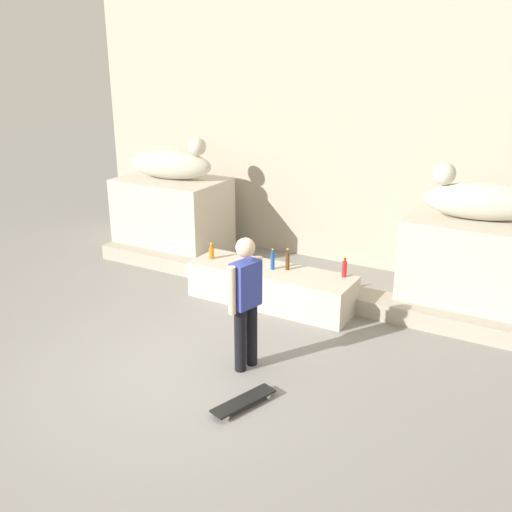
{
  "coord_description": "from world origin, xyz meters",
  "views": [
    {
      "loc": [
        3.86,
        -4.73,
        3.72
      ],
      "look_at": [
        0.25,
        1.59,
        1.1
      ],
      "focal_mm": 40.94,
      "sensor_mm": 36.0,
      "label": 1
    }
  ],
  "objects_px": {
    "skater": "(246,298)",
    "bottle_red": "(344,268)",
    "statue_reclining_right": "(480,200)",
    "skateboard": "(244,401)",
    "statue_reclining_left": "(172,163)",
    "bottle_brown": "(287,261)",
    "bottle_blue": "(273,261)",
    "bottle_orange": "(212,252)"
  },
  "relations": [
    {
      "from": "skater",
      "to": "bottle_red",
      "type": "relative_size",
      "value": 5.43
    },
    {
      "from": "statue_reclining_right",
      "to": "skateboard",
      "type": "bearing_deg",
      "value": 53.42
    },
    {
      "from": "statue_reclining_left",
      "to": "statue_reclining_right",
      "type": "relative_size",
      "value": 0.99
    },
    {
      "from": "statue_reclining_right",
      "to": "skater",
      "type": "xyz_separation_m",
      "value": [
        -2.04,
        -2.96,
        -0.8
      ]
    },
    {
      "from": "statue_reclining_right",
      "to": "bottle_brown",
      "type": "relative_size",
      "value": 5.08
    },
    {
      "from": "statue_reclining_left",
      "to": "skater",
      "type": "xyz_separation_m",
      "value": [
        3.3,
        -2.97,
        -0.8
      ]
    },
    {
      "from": "bottle_blue",
      "to": "bottle_orange",
      "type": "distance_m",
      "value": 1.06
    },
    {
      "from": "bottle_red",
      "to": "bottle_orange",
      "type": "height_order",
      "value": "bottle_red"
    },
    {
      "from": "statue_reclining_left",
      "to": "bottle_orange",
      "type": "height_order",
      "value": "statue_reclining_left"
    },
    {
      "from": "bottle_red",
      "to": "bottle_orange",
      "type": "distance_m",
      "value": 2.14
    },
    {
      "from": "bottle_red",
      "to": "bottle_blue",
      "type": "relative_size",
      "value": 0.95
    },
    {
      "from": "statue_reclining_right",
      "to": "bottle_blue",
      "type": "xyz_separation_m",
      "value": [
        -2.66,
        -1.11,
        -1.03
      ]
    },
    {
      "from": "skateboard",
      "to": "bottle_orange",
      "type": "xyz_separation_m",
      "value": [
        -2.09,
        2.51,
        0.59
      ]
    },
    {
      "from": "bottle_blue",
      "to": "bottle_orange",
      "type": "xyz_separation_m",
      "value": [
        -1.06,
        -0.06,
        -0.03
      ]
    },
    {
      "from": "skateboard",
      "to": "bottle_red",
      "type": "distance_m",
      "value": 2.89
    },
    {
      "from": "skater",
      "to": "skateboard",
      "type": "relative_size",
      "value": 2.03
    },
    {
      "from": "skater",
      "to": "statue_reclining_right",
      "type": "bearing_deg",
      "value": -20.97
    },
    {
      "from": "bottle_brown",
      "to": "statue_reclining_right",
      "type": "bearing_deg",
      "value": 22.44
    },
    {
      "from": "statue_reclining_left",
      "to": "skateboard",
      "type": "height_order",
      "value": "statue_reclining_left"
    },
    {
      "from": "statue_reclining_left",
      "to": "bottle_orange",
      "type": "xyz_separation_m",
      "value": [
        1.62,
        -1.19,
        -1.07
      ]
    },
    {
      "from": "bottle_orange",
      "to": "bottle_brown",
      "type": "bearing_deg",
      "value": 7.22
    },
    {
      "from": "bottle_red",
      "to": "bottle_blue",
      "type": "xyz_separation_m",
      "value": [
        -1.05,
        -0.25,
        0.01
      ]
    },
    {
      "from": "bottle_orange",
      "to": "bottle_red",
      "type": "bearing_deg",
      "value": 8.37
    },
    {
      "from": "skater",
      "to": "bottle_brown",
      "type": "distance_m",
      "value": 2.0
    },
    {
      "from": "statue_reclining_left",
      "to": "bottle_brown",
      "type": "bearing_deg",
      "value": -29.61
    },
    {
      "from": "statue_reclining_right",
      "to": "skateboard",
      "type": "xyz_separation_m",
      "value": [
        -1.64,
        -3.69,
        -1.66
      ]
    },
    {
      "from": "statue_reclining_right",
      "to": "bottle_blue",
      "type": "relative_size",
      "value": 5.21
    },
    {
      "from": "skater",
      "to": "bottle_red",
      "type": "bearing_deg",
      "value": 2.03
    },
    {
      "from": "skater",
      "to": "bottle_blue",
      "type": "xyz_separation_m",
      "value": [
        -0.62,
        1.84,
        -0.23
      ]
    },
    {
      "from": "skater",
      "to": "bottle_blue",
      "type": "distance_m",
      "value": 1.96
    },
    {
      "from": "skateboard",
      "to": "bottle_blue",
      "type": "height_order",
      "value": "bottle_blue"
    },
    {
      "from": "bottle_orange",
      "to": "bottle_blue",
      "type": "bearing_deg",
      "value": 3.43
    },
    {
      "from": "skater",
      "to": "bottle_orange",
      "type": "bearing_deg",
      "value": 57.04
    },
    {
      "from": "statue_reclining_left",
      "to": "statue_reclining_right",
      "type": "distance_m",
      "value": 5.34
    },
    {
      "from": "statue_reclining_left",
      "to": "bottle_orange",
      "type": "distance_m",
      "value": 2.27
    },
    {
      "from": "statue_reclining_right",
      "to": "bottle_orange",
      "type": "distance_m",
      "value": 4.05
    },
    {
      "from": "bottle_blue",
      "to": "skater",
      "type": "bearing_deg",
      "value": -71.32
    },
    {
      "from": "skateboard",
      "to": "bottle_red",
      "type": "bearing_deg",
      "value": 17.86
    },
    {
      "from": "skater",
      "to": "bottle_blue",
      "type": "relative_size",
      "value": 5.17
    },
    {
      "from": "skateboard",
      "to": "skater",
      "type": "bearing_deg",
      "value": 47.19
    },
    {
      "from": "statue_reclining_left",
      "to": "bottle_red",
      "type": "bearing_deg",
      "value": -23.18
    },
    {
      "from": "bottle_red",
      "to": "bottle_brown",
      "type": "xyz_separation_m",
      "value": [
        -0.85,
        -0.15,
        0.01
      ]
    }
  ]
}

